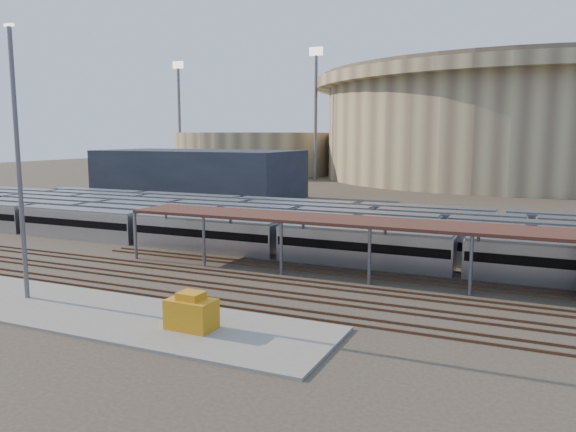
# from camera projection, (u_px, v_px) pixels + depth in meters

# --- Properties ---
(ground) EXTENTS (420.00, 420.00, 0.00)m
(ground) POSITION_uv_depth(u_px,v_px,m) (192.00, 268.00, 55.76)
(ground) COLOR #383026
(ground) RESTS_ON ground
(apron) EXTENTS (50.00, 9.00, 0.20)m
(apron) POSITION_uv_depth(u_px,v_px,m) (32.00, 302.00, 44.22)
(apron) COLOR gray
(apron) RESTS_ON ground
(subway_trains) EXTENTS (127.52, 23.90, 3.60)m
(subway_trains) POSITION_uv_depth(u_px,v_px,m) (267.00, 224.00, 72.58)
(subway_trains) COLOR #BABBC0
(subway_trains) RESTS_ON ground
(inspection_shed) EXTENTS (60.30, 6.00, 5.30)m
(inspection_shed) POSITION_uv_depth(u_px,v_px,m) (425.00, 228.00, 49.75)
(inspection_shed) COLOR #5E5D63
(inspection_shed) RESTS_ON ground
(empty_tracks) EXTENTS (170.00, 9.62, 0.18)m
(empty_tracks) POSITION_uv_depth(u_px,v_px,m) (162.00, 279.00, 51.23)
(empty_tracks) COLOR #4C3323
(empty_tracks) RESTS_ON ground
(stadium) EXTENTS (124.00, 124.00, 32.50)m
(stadium) POSITION_uv_depth(u_px,v_px,m) (521.00, 124.00, 169.73)
(stadium) COLOR tan
(stadium) RESTS_ON ground
(secondary_arena) EXTENTS (56.00, 56.00, 14.00)m
(secondary_arena) POSITION_uv_depth(u_px,v_px,m) (256.00, 153.00, 196.47)
(secondary_arena) COLOR tan
(secondary_arena) RESTS_ON ground
(service_building) EXTENTS (42.00, 20.00, 10.00)m
(service_building) POSITION_uv_depth(u_px,v_px,m) (199.00, 174.00, 118.90)
(service_building) COLOR #1E232D
(service_building) RESTS_ON ground
(floodlight_0) EXTENTS (4.00, 1.00, 38.40)m
(floodlight_0) POSITION_uv_depth(u_px,v_px,m) (316.00, 109.00, 164.32)
(floodlight_0) COLOR #5E5D63
(floodlight_0) RESTS_ON ground
(floodlight_1) EXTENTS (4.00, 1.00, 38.40)m
(floodlight_1) POSITION_uv_depth(u_px,v_px,m) (179.00, 114.00, 195.63)
(floodlight_1) COLOR #5E5D63
(floodlight_1) RESTS_ON ground
(floodlight_3) EXTENTS (4.00, 1.00, 38.40)m
(floodlight_3) POSITION_uv_depth(u_px,v_px,m) (418.00, 114.00, 201.37)
(floodlight_3) COLOR #5E5D63
(floodlight_3) RESTS_ON ground
(yard_light_pole) EXTENTS (0.80, 0.36, 21.21)m
(yard_light_pole) POSITION_uv_depth(u_px,v_px,m) (18.00, 164.00, 43.54)
(yard_light_pole) COLOR #5E5D63
(yard_light_pole) RESTS_ON apron
(yellow_equipment) EXTENTS (3.29, 2.12, 2.02)m
(yellow_equipment) POSITION_uv_depth(u_px,v_px,m) (191.00, 314.00, 37.67)
(yellow_equipment) COLOR #C58112
(yellow_equipment) RESTS_ON apron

